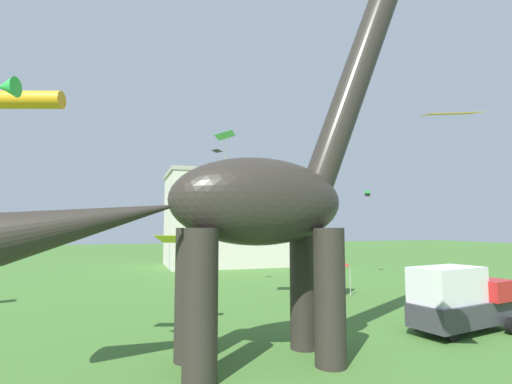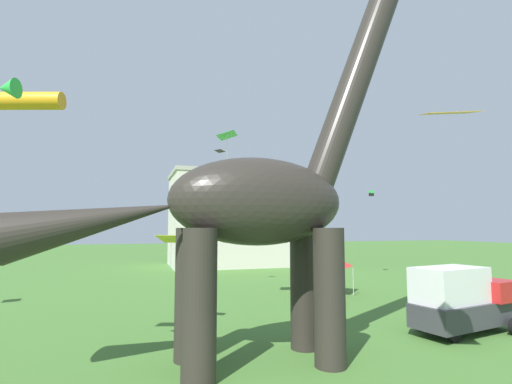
% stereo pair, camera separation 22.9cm
% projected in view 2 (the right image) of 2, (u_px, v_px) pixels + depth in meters
% --- Properties ---
extents(dinosaur_sculpture, '(16.28, 3.45, 17.01)m').
position_uv_depth(dinosaur_sculpture, '(256.00, 201.00, 15.03)').
color(dinosaur_sculpture, '#2D2823').
rests_on(dinosaur_sculpture, ground_plane).
extents(parked_box_truck, '(5.89, 3.09, 3.20)m').
position_uv_depth(parked_box_truck, '(461.00, 299.00, 18.78)').
color(parked_box_truck, '#38383D').
rests_on(parked_box_truck, ground_plane).
extents(person_watching_child, '(0.64, 0.28, 1.72)m').
position_uv_depth(person_watching_child, '(337.00, 290.00, 25.02)').
color(person_watching_child, black).
rests_on(person_watching_child, ground_plane).
extents(festival_canopy_tent, '(3.15, 3.15, 3.00)m').
position_uv_depth(festival_canopy_tent, '(328.00, 261.00, 29.98)').
color(festival_canopy_tent, '#B2B2B7').
rests_on(festival_canopy_tent, ground_plane).
extents(kite_mid_center, '(0.44, 0.44, 0.58)m').
position_uv_depth(kite_mid_center, '(371.00, 193.00, 41.01)').
color(kite_mid_center, green).
extents(kite_high_right, '(2.33, 2.22, 0.66)m').
position_uv_depth(kite_high_right, '(26.00, 98.00, 13.26)').
color(kite_high_right, orange).
extents(kite_far_left, '(1.69, 1.60, 1.80)m').
position_uv_depth(kite_far_left, '(171.00, 239.00, 19.72)').
color(kite_far_left, yellow).
extents(kite_trailing, '(1.78, 1.59, 0.27)m').
position_uv_depth(kite_trailing, '(450.00, 113.00, 11.44)').
color(kite_trailing, orange).
extents(kite_far_right, '(0.92, 0.99, 0.15)m').
position_uv_depth(kite_far_right, '(220.00, 151.00, 32.13)').
color(kite_far_right, black).
extents(kite_near_low, '(1.67, 1.87, 1.93)m').
position_uv_depth(kite_near_low, '(227.00, 136.00, 24.54)').
color(kite_near_low, green).
extents(background_building_block, '(18.12, 10.98, 12.60)m').
position_uv_depth(background_building_block, '(237.00, 219.00, 53.30)').
color(background_building_block, beige).
rests_on(background_building_block, ground_plane).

